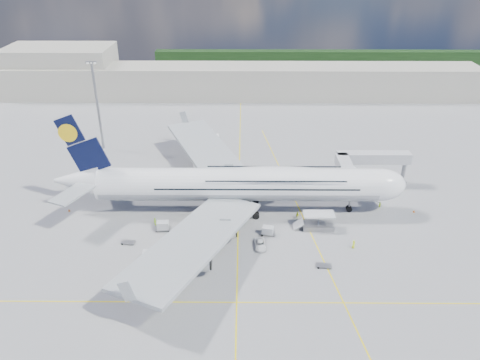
{
  "coord_description": "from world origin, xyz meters",
  "views": [
    {
      "loc": [
        1.02,
        -80.81,
        55.29
      ],
      "look_at": [
        0.36,
        8.0,
        8.89
      ],
      "focal_mm": 35.0,
      "sensor_mm": 36.0,
      "label": 1
    }
  ],
  "objects_px": {
    "dolly_nose_far": "(324,265)",
    "cone_wing_right_inner": "(194,225)",
    "catering_truck_inner": "(207,170)",
    "crew_van": "(354,244)",
    "light_mast": "(97,105)",
    "cone_tail": "(69,210)",
    "airliner": "(240,184)",
    "dolly_row_b": "(149,255)",
    "catering_truck_outer": "(208,138)",
    "dolly_nose_near": "(268,231)",
    "crew_loader": "(298,216)",
    "cone_wing_left_outer": "(196,154)",
    "service_van": "(260,245)",
    "dolly_back": "(128,242)",
    "cone_wing_right_outer": "(141,287)",
    "crew_wing": "(155,222)",
    "cargo_loader": "(317,223)",
    "dolly_row_c": "(163,226)",
    "cone_nose": "(414,211)",
    "crew_nose": "(380,205)",
    "baggage_tug": "(218,235)",
    "crew_tug": "(188,266)",
    "cone_wing_left_inner": "(179,184)"
  },
  "relations": [
    {
      "from": "cone_wing_right_outer",
      "to": "baggage_tug",
      "type": "bearing_deg",
      "value": 49.79
    },
    {
      "from": "crew_wing",
      "to": "cone_tail",
      "type": "xyz_separation_m",
      "value": [
        -20.5,
        5.56,
        -0.59
      ]
    },
    {
      "from": "baggage_tug",
      "to": "cone_wing_left_outer",
      "type": "relative_size",
      "value": 4.99
    },
    {
      "from": "catering_truck_inner",
      "to": "crew_van",
      "type": "relative_size",
      "value": 4.17
    },
    {
      "from": "dolly_back",
      "to": "cone_wing_left_inner",
      "type": "xyz_separation_m",
      "value": [
        7.27,
        25.06,
        -0.01
      ]
    },
    {
      "from": "dolly_nose_far",
      "to": "cone_nose",
      "type": "distance_m",
      "value": 30.64
    },
    {
      "from": "crew_nose",
      "to": "crew_tug",
      "type": "height_order",
      "value": "crew_tug"
    },
    {
      "from": "baggage_tug",
      "to": "cone_wing_left_inner",
      "type": "xyz_separation_m",
      "value": [
        -10.84,
        23.32,
        -0.54
      ]
    },
    {
      "from": "cone_wing_left_outer",
      "to": "catering_truck_inner",
      "type": "bearing_deg",
      "value": -73.35
    },
    {
      "from": "cargo_loader",
      "to": "dolly_row_b",
      "type": "xyz_separation_m",
      "value": [
        -33.73,
        -11.32,
        -0.15
      ]
    },
    {
      "from": "light_mast",
      "to": "crew_nose",
      "type": "xyz_separation_m",
      "value": [
        72.32,
        -33.59,
        -12.44
      ]
    },
    {
      "from": "dolly_row_b",
      "to": "catering_truck_outer",
      "type": "bearing_deg",
      "value": 81.22
    },
    {
      "from": "catering_truck_outer",
      "to": "service_van",
      "type": "height_order",
      "value": "catering_truck_outer"
    },
    {
      "from": "cone_nose",
      "to": "cone_wing_right_inner",
      "type": "bearing_deg",
      "value": -173.07
    },
    {
      "from": "crew_nose",
      "to": "dolly_row_c",
      "type": "bearing_deg",
      "value": -179.99
    },
    {
      "from": "cone_wing_left_outer",
      "to": "cone_tail",
      "type": "xyz_separation_m",
      "value": [
        -26.02,
        -30.79,
        -0.0
      ]
    },
    {
      "from": "crew_loader",
      "to": "cone_wing_right_outer",
      "type": "distance_m",
      "value": 37.99
    },
    {
      "from": "dolly_back",
      "to": "cone_tail",
      "type": "relative_size",
      "value": 4.84
    },
    {
      "from": "crew_van",
      "to": "cone_wing_left_outer",
      "type": "relative_size",
      "value": 2.9
    },
    {
      "from": "crew_tug",
      "to": "cargo_loader",
      "type": "bearing_deg",
      "value": 28.98
    },
    {
      "from": "dolly_row_b",
      "to": "cone_wing_left_outer",
      "type": "xyz_separation_m",
      "value": [
        4.57,
        48.66,
        -0.81
      ]
    },
    {
      "from": "crew_van",
      "to": "dolly_back",
      "type": "bearing_deg",
      "value": 81.67
    },
    {
      "from": "dolly_nose_far",
      "to": "cone_nose",
      "type": "height_order",
      "value": "cone_nose"
    },
    {
      "from": "dolly_back",
      "to": "dolly_nose_near",
      "type": "xyz_separation_m",
      "value": [
        28.45,
        3.32,
        0.73
      ]
    },
    {
      "from": "baggage_tug",
      "to": "catering_truck_inner",
      "type": "relative_size",
      "value": 0.41
    },
    {
      "from": "crew_tug",
      "to": "cone_wing_left_inner",
      "type": "distance_m",
      "value": 33.81
    },
    {
      "from": "airliner",
      "to": "crew_loader",
      "type": "height_order",
      "value": "airliner"
    },
    {
      "from": "crew_tug",
      "to": "cone_nose",
      "type": "distance_m",
      "value": 53.03
    },
    {
      "from": "cargo_loader",
      "to": "catering_truck_outer",
      "type": "height_order",
      "value": "catering_truck_outer"
    },
    {
      "from": "light_mast",
      "to": "cone_tail",
      "type": "height_order",
      "value": "light_mast"
    },
    {
      "from": "crew_nose",
      "to": "crew_wing",
      "type": "bearing_deg",
      "value": 177.35
    },
    {
      "from": "catering_truck_inner",
      "to": "crew_loader",
      "type": "distance_m",
      "value": 29.45
    },
    {
      "from": "dolly_nose_near",
      "to": "cone_tail",
      "type": "height_order",
      "value": "dolly_nose_near"
    },
    {
      "from": "light_mast",
      "to": "crew_nose",
      "type": "relative_size",
      "value": 16.57
    },
    {
      "from": "cone_wing_right_outer",
      "to": "cone_tail",
      "type": "relative_size",
      "value": 0.94
    },
    {
      "from": "dolly_nose_far",
      "to": "cone_tail",
      "type": "xyz_separation_m",
      "value": [
        -54.67,
        19.69,
        -0.02
      ]
    },
    {
      "from": "cargo_loader",
      "to": "dolly_row_c",
      "type": "height_order",
      "value": "cargo_loader"
    },
    {
      "from": "dolly_nose_far",
      "to": "crew_tug",
      "type": "distance_m",
      "value": 25.46
    },
    {
      "from": "cone_tail",
      "to": "crew_van",
      "type": "bearing_deg",
      "value": -12.48
    },
    {
      "from": "crew_loader",
      "to": "cone_wing_right_inner",
      "type": "distance_m",
      "value": 22.8
    },
    {
      "from": "dolly_nose_far",
      "to": "cone_wing_right_inner",
      "type": "bearing_deg",
      "value": 160.88
    },
    {
      "from": "cone_wing_left_inner",
      "to": "cone_tail",
      "type": "distance_m",
      "value": 26.61
    },
    {
      "from": "airliner",
      "to": "cone_wing_right_inner",
      "type": "distance_m",
      "value": 13.42
    },
    {
      "from": "airliner",
      "to": "catering_truck_outer",
      "type": "distance_m",
      "value": 40.28
    },
    {
      "from": "dolly_row_c",
      "to": "baggage_tug",
      "type": "bearing_deg",
      "value": -18.39
    },
    {
      "from": "crew_van",
      "to": "crew_wing",
      "type": "bearing_deg",
      "value": 72.08
    },
    {
      "from": "catering_truck_outer",
      "to": "crew_van",
      "type": "distance_m",
      "value": 62.19
    },
    {
      "from": "crew_van",
      "to": "cone_wing_right_outer",
      "type": "bearing_deg",
      "value": 100.3
    },
    {
      "from": "baggage_tug",
      "to": "crew_wing",
      "type": "xyz_separation_m",
      "value": [
        -13.75,
        5.1,
        0.04
      ]
    },
    {
      "from": "cone_wing_right_outer",
      "to": "crew_wing",
      "type": "bearing_deg",
      "value": 92.3
    }
  ]
}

